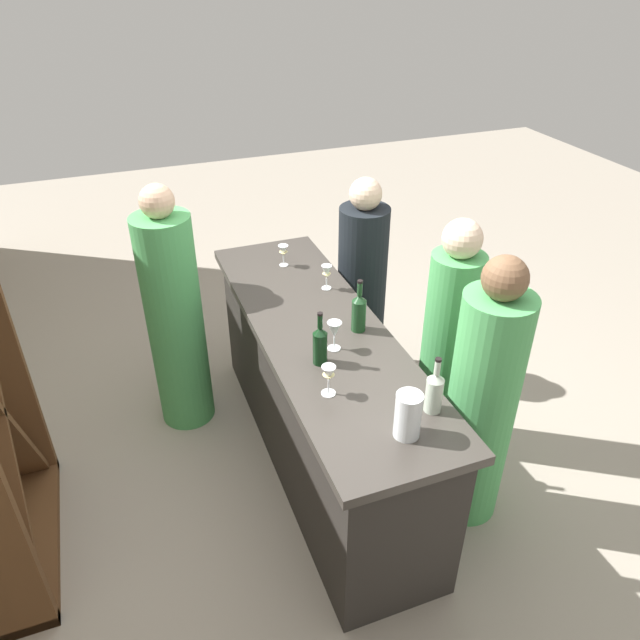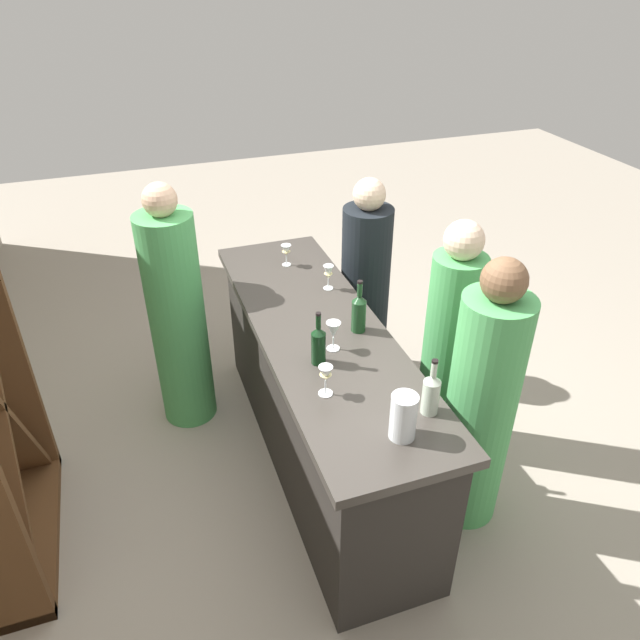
# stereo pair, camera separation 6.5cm
# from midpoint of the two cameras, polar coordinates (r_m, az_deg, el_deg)

# --- Properties ---
(ground_plane) EXTENTS (12.00, 12.00, 0.00)m
(ground_plane) POSITION_cam_midpoint_polar(r_m,az_deg,el_deg) (3.79, -0.51, -12.84)
(ground_plane) COLOR #9E9384
(bar_counter) EXTENTS (2.25, 0.66, 0.95)m
(bar_counter) POSITION_cam_midpoint_polar(r_m,az_deg,el_deg) (3.47, -0.54, -7.27)
(bar_counter) COLOR #2A2723
(bar_counter) RESTS_ON ground
(wine_bottle_leftmost_clear_pale) EXTENTS (0.08, 0.08, 0.28)m
(wine_bottle_leftmost_clear_pale) POSITION_cam_midpoint_polar(r_m,az_deg,el_deg) (2.64, 10.13, -6.67)
(wine_bottle_leftmost_clear_pale) COLOR #B7C6B2
(wine_bottle_leftmost_clear_pale) RESTS_ON bar_counter
(wine_bottle_second_left_dark_green) EXTENTS (0.07, 0.07, 0.29)m
(wine_bottle_second_left_dark_green) POSITION_cam_midpoint_polar(r_m,az_deg,el_deg) (2.87, -0.65, -2.33)
(wine_bottle_second_left_dark_green) COLOR black
(wine_bottle_second_left_dark_green) RESTS_ON bar_counter
(wine_bottle_center_olive_green) EXTENTS (0.08, 0.08, 0.30)m
(wine_bottle_center_olive_green) POSITION_cam_midpoint_polar(r_m,az_deg,el_deg) (3.12, 3.12, 0.80)
(wine_bottle_center_olive_green) COLOR #193D1E
(wine_bottle_center_olive_green) RESTS_ON bar_counter
(wine_glass_near_left) EXTENTS (0.06, 0.06, 0.15)m
(wine_glass_near_left) POSITION_cam_midpoint_polar(r_m,az_deg,el_deg) (3.51, 0.10, 4.46)
(wine_glass_near_left) COLOR white
(wine_glass_near_left) RESTS_ON bar_counter
(wine_glass_near_center) EXTENTS (0.06, 0.06, 0.14)m
(wine_glass_near_center) POSITION_cam_midpoint_polar(r_m,az_deg,el_deg) (3.79, -4.01, 6.51)
(wine_glass_near_center) COLOR white
(wine_glass_near_center) RESTS_ON bar_counter
(wine_glass_near_right) EXTENTS (0.07, 0.07, 0.16)m
(wine_glass_near_right) POSITION_cam_midpoint_polar(r_m,az_deg,el_deg) (2.97, 0.70, -1.03)
(wine_glass_near_right) COLOR white
(wine_glass_near_right) RESTS_ON bar_counter
(wine_glass_far_left) EXTENTS (0.07, 0.07, 0.15)m
(wine_glass_far_left) POSITION_cam_midpoint_polar(r_m,az_deg,el_deg) (2.68, 0.13, -5.27)
(wine_glass_far_left) COLOR white
(wine_glass_far_left) RESTS_ON bar_counter
(water_pitcher) EXTENTS (0.11, 0.11, 0.21)m
(water_pitcher) POSITION_cam_midpoint_polar(r_m,az_deg,el_deg) (2.50, 7.62, -8.98)
(water_pitcher) COLOR silver
(water_pitcher) RESTS_ON bar_counter
(person_left_guest) EXTENTS (0.37, 0.37, 1.55)m
(person_left_guest) POSITION_cam_midpoint_polar(r_m,az_deg,el_deg) (3.14, 14.51, -7.85)
(person_left_guest) COLOR #4CA559
(person_left_guest) RESTS_ON ground
(person_center_guest) EXTENTS (0.32, 0.32, 1.48)m
(person_center_guest) POSITION_cam_midpoint_polar(r_m,az_deg,el_deg) (3.57, 11.54, -2.31)
(person_center_guest) COLOR #4CA559
(person_center_guest) RESTS_ON ground
(person_right_guest) EXTENTS (0.41, 0.41, 1.45)m
(person_right_guest) POSITION_cam_midpoint_polar(r_m,az_deg,el_deg) (4.13, 3.53, 3.07)
(person_right_guest) COLOR black
(person_right_guest) RESTS_ON ground
(person_server_behind) EXTENTS (0.37, 0.37, 1.60)m
(person_server_behind) POSITION_cam_midpoint_polar(r_m,az_deg,el_deg) (3.75, -14.11, -0.02)
(person_server_behind) COLOR #4CA559
(person_server_behind) RESTS_ON ground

